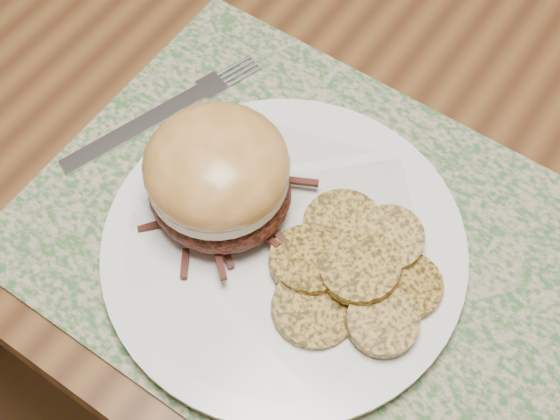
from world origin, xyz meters
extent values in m
plane|color=brown|center=(0.00, 0.00, 0.00)|extent=(3.50, 3.50, 0.00)
cube|color=#386232|center=(-0.13, -0.26, 0.75)|extent=(0.45, 0.33, 0.00)
cylinder|color=white|center=(-0.14, -0.28, 0.76)|extent=(0.26, 0.26, 0.02)
ellipsoid|color=black|center=(-0.20, -0.28, 0.79)|extent=(0.12, 0.12, 0.04)
cylinder|color=beige|center=(-0.20, -0.28, 0.81)|extent=(0.11, 0.11, 0.01)
ellipsoid|color=#C58240|center=(-0.20, -0.28, 0.82)|extent=(0.12, 0.12, 0.06)
cylinder|color=#AD8232|center=(-0.11, -0.24, 0.77)|extent=(0.07, 0.07, 0.01)
cylinder|color=#AD8232|center=(-0.08, -0.23, 0.78)|extent=(0.07, 0.07, 0.02)
cylinder|color=#AD8232|center=(-0.05, -0.26, 0.77)|extent=(0.07, 0.08, 0.02)
cylinder|color=#AD8232|center=(-0.12, -0.28, 0.78)|extent=(0.08, 0.08, 0.02)
cylinder|color=#AD8232|center=(-0.08, -0.27, 0.79)|extent=(0.08, 0.08, 0.02)
cylinder|color=#AD8232|center=(-0.05, -0.29, 0.78)|extent=(0.06, 0.06, 0.01)
cylinder|color=#AD8232|center=(-0.10, -0.31, 0.77)|extent=(0.08, 0.08, 0.02)
cube|color=#B7B6BE|center=(-0.31, -0.25, 0.76)|extent=(0.06, 0.13, 0.00)
cube|color=#B7B6BE|center=(-0.29, -0.18, 0.76)|extent=(0.03, 0.03, 0.00)
camera|label=1|loc=(0.01, -0.50, 1.29)|focal=50.00mm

